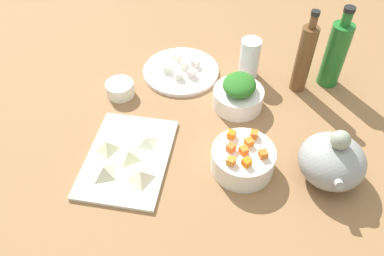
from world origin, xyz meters
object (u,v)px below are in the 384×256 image
at_px(bowl_small_side, 120,89).
at_px(teapot, 332,160).
at_px(plate_tofu, 181,71).
at_px(drinking_glass_0, 249,58).
at_px(bowl_greens, 238,98).
at_px(bowl_carrots, 243,160).
at_px(bottle_0, 304,58).
at_px(bottle_1, 336,53).
at_px(cutting_board, 128,158).

height_order(bowl_small_side, teapot, teapot).
bearing_deg(plate_tofu, teapot, 48.98).
relative_size(plate_tofu, drinking_glass_0, 1.88).
relative_size(bowl_greens, teapot, 0.82).
bearing_deg(bowl_carrots, bottle_0, 154.48).
height_order(bowl_carrots, drinking_glass_0, drinking_glass_0).
bearing_deg(teapot, drinking_glass_0, -151.53).
bearing_deg(teapot, bottle_1, 173.38).
bearing_deg(bowl_carrots, plate_tofu, -150.36).
distance_m(teapot, drinking_glass_0, 0.42).
bearing_deg(bowl_carrots, teapot, 90.07).
bearing_deg(bowl_greens, bottle_0, 119.49).
height_order(plate_tofu, bowl_greens, bowl_greens).
height_order(cutting_board, bottle_1, bottle_1).
relative_size(bowl_carrots, bottle_0, 0.60).
xyz_separation_m(plate_tofu, drinking_glass_0, (-0.01, 0.21, 0.06)).
bearing_deg(bowl_small_side, plate_tofu, 127.15).
xyz_separation_m(cutting_board, bottle_1, (-0.37, 0.53, 0.10)).
bearing_deg(drinking_glass_0, bottle_1, 88.74).
distance_m(cutting_board, plate_tofu, 0.37).
xyz_separation_m(bowl_small_side, teapot, (0.23, 0.57, 0.04)).
height_order(bowl_greens, bowl_carrots, bowl_carrots).
distance_m(bowl_greens, drinking_glass_0, 0.15).
relative_size(bowl_small_side, bottle_1, 0.32).
bearing_deg(bowl_small_side, cutting_board, 18.06).
bearing_deg(bowl_greens, bottle_1, 117.07).
relative_size(bowl_carrots, bottle_1, 0.61).
distance_m(bowl_carrots, teapot, 0.21).
bearing_deg(drinking_glass_0, bowl_small_side, -69.71).
relative_size(plate_tofu, bowl_small_side, 2.91).
height_order(bowl_small_side, bottle_0, bottle_0).
xyz_separation_m(bowl_greens, bottle_0, (-0.10, 0.18, 0.08)).
xyz_separation_m(teapot, drinking_glass_0, (-0.37, -0.20, 0.00)).
bearing_deg(bottle_0, bowl_greens, -60.51).
bearing_deg(bowl_small_side, bottle_1, 102.14).
bearing_deg(bowl_carrots, bowl_greens, -174.87).
bearing_deg(bowl_carrots, cutting_board, -88.57).
height_order(plate_tofu, bottle_0, bottle_0).
height_order(bottle_0, bottle_1, bottle_0).
bearing_deg(bowl_small_side, bowl_greens, 89.13).
xyz_separation_m(cutting_board, bottle_0, (-0.33, 0.44, 0.10)).
bearing_deg(bowl_greens, bowl_small_side, -90.87).
relative_size(cutting_board, teapot, 1.64).
xyz_separation_m(cutting_board, bowl_small_side, (-0.24, -0.08, 0.02)).
xyz_separation_m(bowl_carrots, bottle_0, (-0.32, 0.15, 0.08)).
distance_m(bowl_small_side, drinking_glass_0, 0.40).
height_order(plate_tofu, bowl_small_side, bowl_small_side).
relative_size(bottle_0, drinking_glass_0, 2.04).
xyz_separation_m(bottle_1, drinking_glass_0, (-0.01, -0.24, -0.04)).
bearing_deg(bowl_greens, teapot, 45.00).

